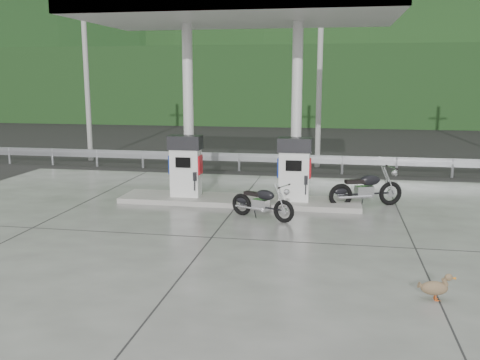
% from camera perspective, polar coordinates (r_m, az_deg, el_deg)
% --- Properties ---
extents(ground, '(160.00, 160.00, 0.00)m').
position_cam_1_polar(ground, '(13.29, -2.05, -4.99)').
color(ground, black).
rests_on(ground, ground).
extents(forecourt_apron, '(18.00, 14.00, 0.02)m').
position_cam_1_polar(forecourt_apron, '(13.29, -2.05, -4.95)').
color(forecourt_apron, '#62625E').
rests_on(forecourt_apron, ground).
extents(pump_island, '(7.00, 1.40, 0.15)m').
position_cam_1_polar(pump_island, '(15.65, -0.10, -2.20)').
color(pump_island, gray).
rests_on(pump_island, forecourt_apron).
extents(gas_pump_left, '(0.95, 0.55, 1.80)m').
position_cam_1_polar(gas_pump_left, '(15.82, -5.82, 1.49)').
color(gas_pump_left, silver).
rests_on(gas_pump_left, pump_island).
extents(gas_pump_right, '(0.95, 0.55, 1.80)m').
position_cam_1_polar(gas_pump_right, '(15.25, 5.82, 1.14)').
color(gas_pump_right, silver).
rests_on(gas_pump_right, pump_island).
extents(canopy_column_left, '(0.30, 0.30, 5.00)m').
position_cam_1_polar(canopy_column_left, '(16.02, -5.53, 7.37)').
color(canopy_column_left, silver).
rests_on(canopy_column_left, pump_island).
extents(canopy_column_right, '(0.30, 0.30, 5.00)m').
position_cam_1_polar(canopy_column_right, '(15.46, 6.05, 7.24)').
color(canopy_column_right, silver).
rests_on(canopy_column_right, pump_island).
extents(canopy_roof, '(8.50, 5.00, 0.40)m').
position_cam_1_polar(canopy_roof, '(15.34, -0.11, 17.37)').
color(canopy_roof, silver).
rests_on(canopy_roof, canopy_column_left).
extents(guardrail, '(26.00, 0.16, 1.42)m').
position_cam_1_polar(guardrail, '(20.88, 2.62, 2.81)').
color(guardrail, '#919398').
rests_on(guardrail, ground).
extents(road, '(60.00, 7.00, 0.01)m').
position_cam_1_polar(road, '(24.42, 3.70, 2.30)').
color(road, black).
rests_on(road, ground).
extents(utility_pole_a, '(0.22, 0.22, 8.00)m').
position_cam_1_polar(utility_pole_a, '(24.48, -16.09, 11.31)').
color(utility_pole_a, gray).
rests_on(utility_pole_a, ground).
extents(utility_pole_b, '(0.22, 0.22, 8.00)m').
position_cam_1_polar(utility_pole_b, '(22.01, 8.51, 11.71)').
color(utility_pole_b, gray).
rests_on(utility_pole_b, ground).
extents(tree_band, '(80.00, 6.00, 6.00)m').
position_cam_1_polar(tree_band, '(42.58, 6.67, 9.94)').
color(tree_band, black).
rests_on(tree_band, ground).
extents(forested_hills, '(100.00, 40.00, 140.00)m').
position_cam_1_polar(forested_hills, '(72.63, 8.16, 7.89)').
color(forested_hills, black).
rests_on(forested_hills, ground).
extents(motorcycle_left, '(1.83, 1.25, 0.84)m').
position_cam_1_polar(motorcycle_left, '(13.87, 2.38, -2.45)').
color(motorcycle_left, black).
rests_on(motorcycle_left, forecourt_apron).
extents(motorcycle_right, '(2.16, 1.38, 0.98)m').
position_cam_1_polar(motorcycle_right, '(15.60, 13.29, -0.97)').
color(motorcycle_right, black).
rests_on(motorcycle_right, forecourt_apron).
extents(duck, '(0.56, 0.21, 0.39)m').
position_cam_1_polar(duck, '(9.54, 20.01, -10.81)').
color(duck, brown).
rests_on(duck, forecourt_apron).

